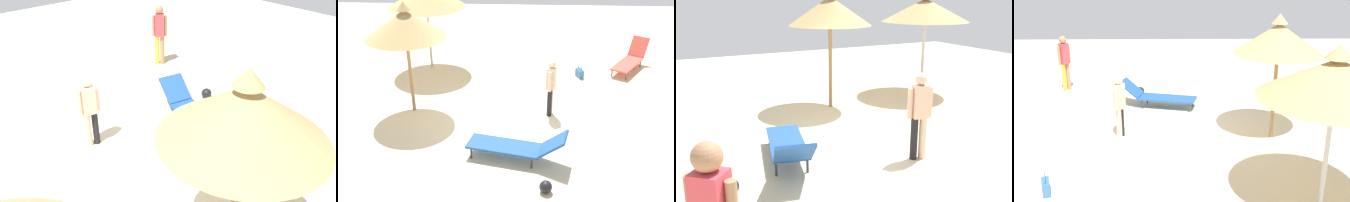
% 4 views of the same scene
% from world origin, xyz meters
% --- Properties ---
extents(ground, '(24.00, 24.00, 0.10)m').
position_xyz_m(ground, '(0.00, 0.00, -0.05)').
color(ground, beige).
extents(parasol_umbrella_near_left, '(2.01, 2.01, 2.93)m').
position_xyz_m(parasol_umbrella_near_left, '(-0.64, -2.64, 2.38)').
color(parasol_umbrella_near_left, olive).
rests_on(parasol_umbrella_near_left, ground).
extents(parasol_umbrella_edge, '(2.41, 2.41, 2.86)m').
position_xyz_m(parasol_umbrella_edge, '(-3.64, -2.78, 2.34)').
color(parasol_umbrella_edge, '#B2B2B7').
rests_on(parasol_umbrella_edge, ground).
extents(lounge_chair_far_left, '(1.07, 2.25, 0.76)m').
position_xyz_m(lounge_chair_far_left, '(1.51, 0.19, 0.35)').
color(lounge_chair_far_left, '#1E478C').
rests_on(lounge_chair_far_left, ground).
extents(person_standing_far_right, '(0.44, 0.28, 1.53)m').
position_xyz_m(person_standing_far_right, '(-0.58, 0.98, 0.86)').
color(person_standing_far_right, beige).
rests_on(person_standing_far_right, ground).
extents(person_standing_near_right, '(0.35, 0.33, 1.78)m').
position_xyz_m(person_standing_near_right, '(3.17, 3.21, 1.02)').
color(person_standing_near_right, yellow).
rests_on(person_standing_near_right, ground).
extents(handbag, '(0.38, 0.25, 0.43)m').
position_xyz_m(handbag, '(-3.05, 2.03, 0.15)').
color(handbag, '#336699').
rests_on(handbag, ground).
extents(beach_ball, '(0.26, 0.26, 0.26)m').
position_xyz_m(beach_ball, '(2.61, 0.77, 0.13)').
color(beach_ball, black).
rests_on(beach_ball, ground).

